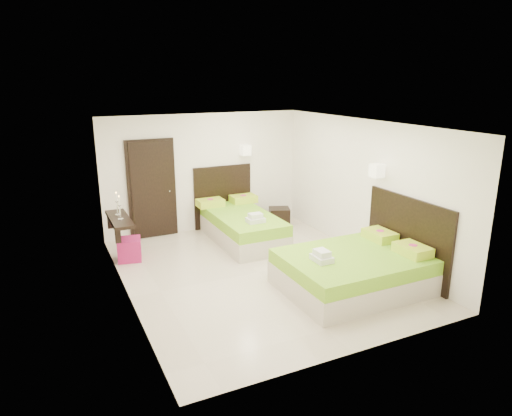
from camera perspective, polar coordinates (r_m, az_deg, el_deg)
name	(u,v)px	position (r m, az deg, el deg)	size (l,w,h in m)	color
floor	(258,272)	(8.19, 0.28, -8.03)	(5.50, 5.50, 0.00)	beige
bed_single	(241,224)	(9.68, -1.91, -2.01)	(1.37, 2.28, 1.88)	beige
bed_double	(357,268)	(7.69, 12.55, -7.37)	(2.27, 1.93, 1.87)	beige
nightstand	(279,216)	(10.69, 2.94, -1.07)	(0.46, 0.41, 0.41)	black
ottoman	(129,249)	(8.97, -15.54, -5.00)	(0.42, 0.42, 0.42)	#971450
door	(152,190)	(9.92, -12.87, 2.26)	(1.02, 0.15, 2.14)	black
console_shelf	(119,219)	(8.78, -16.76, -1.37)	(0.35, 1.20, 0.78)	black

